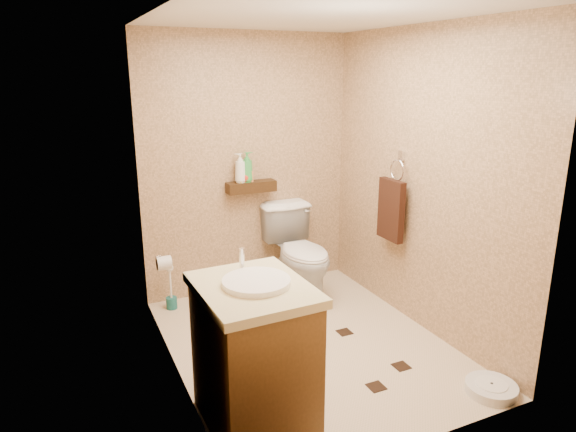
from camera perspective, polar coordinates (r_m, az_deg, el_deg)
name	(u,v)px	position (r m, az deg, el deg)	size (l,w,h in m)	color
ground	(307,344)	(4.13, 2.16, -14.03)	(2.50, 2.50, 0.00)	beige
wall_back	(248,166)	(4.80, -4.49, 5.54)	(2.00, 0.04, 2.40)	tan
wall_front	(422,246)	(2.67, 14.68, -3.30)	(2.00, 0.04, 2.40)	tan
wall_left	(170,210)	(3.36, -13.03, 0.70)	(0.04, 2.50, 2.40)	tan
wall_right	(421,182)	(4.22, 14.56, 3.66)	(0.04, 2.50, 2.40)	tan
ceiling	(311,16)	(3.60, 2.59, 21.36)	(2.00, 2.50, 0.02)	silver
wall_shelf	(251,187)	(4.76, -4.10, 3.26)	(0.46, 0.14, 0.10)	#37230F
floor_accents	(316,346)	(4.09, 3.08, -14.25)	(1.09, 1.39, 0.01)	black
toilet	(300,254)	(4.76, 1.34, -4.19)	(0.47, 0.83, 0.85)	white
vanity	(254,354)	(3.11, -3.77, -15.01)	(0.63, 0.75, 1.03)	brown
bathroom_scale	(491,388)	(3.82, 21.65, -17.35)	(0.41, 0.41, 0.07)	silver
toilet_brush	(171,293)	(4.73, -12.87, -8.34)	(0.10, 0.10, 0.42)	#175C5C
towel_ring	(391,207)	(4.42, 11.43, 0.99)	(0.12, 0.30, 0.76)	silver
toilet_paper	(164,263)	(4.16, -13.62, -5.09)	(0.12, 0.11, 0.12)	silver
bottle_a	(240,168)	(4.69, -5.32, 5.35)	(0.10, 0.10, 0.27)	white
bottle_b	(241,174)	(4.70, -5.23, 4.68)	(0.07, 0.07, 0.16)	yellow
bottle_c	(246,175)	(4.72, -4.70, 4.58)	(0.10, 0.10, 0.13)	red
bottle_d	(247,167)	(4.71, -4.57, 5.45)	(0.11, 0.11, 0.28)	green
bottle_e	(249,174)	(4.73, -4.40, 4.73)	(0.07, 0.07, 0.15)	#D57B47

